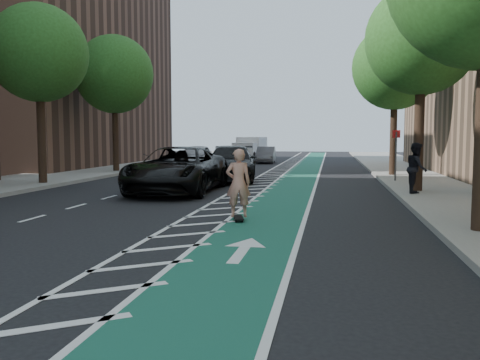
% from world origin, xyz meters
% --- Properties ---
extents(ground, '(120.00, 120.00, 0.00)m').
position_xyz_m(ground, '(0.00, 0.00, 0.00)').
color(ground, black).
rests_on(ground, ground).
extents(bike_lane, '(2.00, 90.00, 0.01)m').
position_xyz_m(bike_lane, '(3.00, 10.00, 0.01)').
color(bike_lane, '#195840').
rests_on(bike_lane, ground).
extents(buffer_strip, '(1.40, 90.00, 0.01)m').
position_xyz_m(buffer_strip, '(1.50, 10.00, 0.01)').
color(buffer_strip, silver).
rests_on(buffer_strip, ground).
extents(sidewalk_right, '(5.00, 90.00, 0.15)m').
position_xyz_m(sidewalk_right, '(9.50, 10.00, 0.07)').
color(sidewalk_right, gray).
rests_on(sidewalk_right, ground).
extents(sidewalk_left, '(5.00, 90.00, 0.15)m').
position_xyz_m(sidewalk_left, '(-9.50, 10.00, 0.07)').
color(sidewalk_left, gray).
rests_on(sidewalk_left, ground).
extents(curb_right, '(0.12, 90.00, 0.16)m').
position_xyz_m(curb_right, '(7.05, 10.00, 0.08)').
color(curb_right, gray).
rests_on(curb_right, ground).
extents(curb_left, '(0.12, 90.00, 0.16)m').
position_xyz_m(curb_left, '(-7.05, 10.00, 0.08)').
color(curb_left, gray).
rests_on(curb_left, ground).
extents(building_left_far, '(14.00, 22.00, 18.00)m').
position_xyz_m(building_left_far, '(-17.50, 24.00, 9.00)').
color(building_left_far, brown).
rests_on(building_left_far, ground).
extents(tree_r_c, '(4.20, 4.20, 7.90)m').
position_xyz_m(tree_r_c, '(7.90, 8.00, 5.77)').
color(tree_r_c, '#382619').
rests_on(tree_r_c, ground).
extents(tree_l_c, '(4.20, 4.20, 7.90)m').
position_xyz_m(tree_l_c, '(-7.90, 8.00, 5.77)').
color(tree_l_c, '#382619').
rests_on(tree_l_c, ground).
extents(tree_r_d, '(4.20, 4.20, 7.90)m').
position_xyz_m(tree_r_d, '(7.90, 16.00, 5.77)').
color(tree_r_d, '#382619').
rests_on(tree_r_d, ground).
extents(tree_l_d, '(4.20, 4.20, 7.90)m').
position_xyz_m(tree_l_d, '(-7.90, 16.00, 5.77)').
color(tree_l_d, '#382619').
rests_on(tree_l_d, ground).
extents(sign_post, '(0.35, 0.08, 2.47)m').
position_xyz_m(sign_post, '(7.60, 12.00, 1.35)').
color(sign_post, '#4C4C4C').
rests_on(sign_post, ground).
extents(skateboard, '(0.44, 0.84, 0.11)m').
position_xyz_m(skateboard, '(2.30, 0.63, 0.09)').
color(skateboard, black).
rests_on(skateboard, ground).
extents(skateboarder, '(0.74, 0.58, 1.77)m').
position_xyz_m(skateboarder, '(2.30, 0.63, 1.00)').
color(skateboarder, tan).
rests_on(skateboarder, skateboard).
extents(suv_near, '(3.09, 6.50, 1.79)m').
position_xyz_m(suv_near, '(-1.25, 6.84, 0.90)').
color(suv_near, black).
rests_on(suv_near, ground).
extents(suv_far, '(3.18, 6.20, 1.72)m').
position_xyz_m(suv_far, '(-0.21, 12.39, 0.86)').
color(suv_far, black).
rests_on(suv_far, ground).
extents(car_silver, '(2.33, 5.00, 1.65)m').
position_xyz_m(car_silver, '(-4.11, 20.13, 0.83)').
color(car_silver, '#9E9EA3').
rests_on(car_silver, ground).
extents(car_grey, '(1.62, 4.11, 1.33)m').
position_xyz_m(car_grey, '(-0.56, 28.81, 0.67)').
color(car_grey, '#5A595E').
rests_on(car_grey, ground).
extents(pedestrian, '(0.79, 0.96, 1.83)m').
position_xyz_m(pedestrian, '(7.70, 6.80, 1.06)').
color(pedestrian, black).
rests_on(pedestrian, sidewalk_right).
extents(box_truck, '(2.78, 5.22, 2.08)m').
position_xyz_m(box_truck, '(-3.15, 36.96, 0.96)').
color(box_truck, white).
rests_on(box_truck, ground).
extents(barrel_a, '(0.62, 0.62, 0.84)m').
position_xyz_m(barrel_a, '(-3.06, 6.80, 0.40)').
color(barrel_a, orange).
rests_on(barrel_a, ground).
extents(barrel_b, '(0.69, 0.69, 0.94)m').
position_xyz_m(barrel_b, '(-2.72, 9.95, 0.44)').
color(barrel_b, '#FF610D').
rests_on(barrel_b, ground).
extents(barrel_c, '(0.60, 0.60, 0.82)m').
position_xyz_m(barrel_c, '(-4.00, 14.50, 0.39)').
color(barrel_c, '#EE5C0C').
rests_on(barrel_c, ground).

